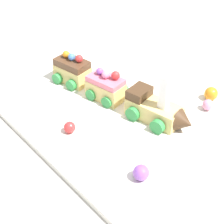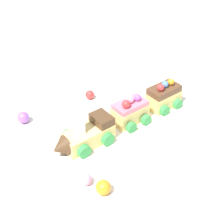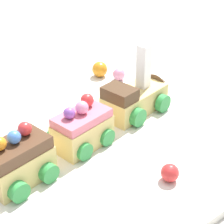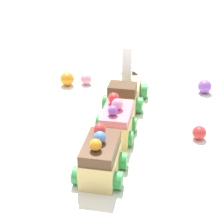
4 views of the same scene
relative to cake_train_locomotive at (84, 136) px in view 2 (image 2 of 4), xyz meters
The scene contains 9 objects.
ground_plane 0.10m from the cake_train_locomotive, 162.67° to the right, with size 10.00×10.00×0.00m, color beige.
display_board 0.10m from the cake_train_locomotive, 162.67° to the right, with size 0.78×0.40×0.01m, color white.
cake_train_locomotive is the anchor object (origin of this frame).
cake_car_strawberry 0.13m from the cake_train_locomotive, 169.14° to the right, with size 0.09×0.08×0.07m.
cake_car_chocolate 0.23m from the cake_train_locomotive, 169.16° to the right, with size 0.09×0.08×0.07m.
gumball_red 0.18m from the cake_train_locomotive, 118.47° to the right, with size 0.02×0.02×0.02m, color red.
gumball_orange 0.14m from the cake_train_locomotive, 80.71° to the left, with size 0.03×0.03×0.03m, color orange.
gumball_pink 0.11m from the cake_train_locomotive, 68.14° to the left, with size 0.02×0.02×0.02m, color pink.
gumball_purple 0.16m from the cake_train_locomotive, 56.01° to the right, with size 0.03×0.03×0.03m, color #9956C6.
Camera 2 is at (0.31, 0.59, 0.53)m, focal length 60.00 mm.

